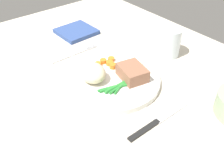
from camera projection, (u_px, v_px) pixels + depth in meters
The scene contains 10 objects.
dining_table at pixel (113, 92), 69.79cm from camera, with size 120.00×90.00×2.00cm.
dinner_plate at pixel (112, 80), 71.29cm from camera, with size 26.28×26.28×1.60cm, color white.
meat_portion at pixel (132, 73), 69.64cm from camera, with size 7.88×6.16×3.53cm, color #936047.
mashed_potatoes at pixel (92, 73), 68.47cm from camera, with size 7.80×6.72×4.85cm, color beige.
carrot_slices at pixel (107, 63), 75.56cm from camera, with size 5.83×6.71×1.28cm.
green_beans at pixel (116, 87), 66.96cm from camera, with size 4.44×10.04×0.86cm.
fork at pixel (75, 54), 83.25cm from camera, with size 1.44×16.60×0.40cm.
knife at pixel (160, 119), 60.09cm from camera, with size 1.70×20.50×0.64cm.
water_glass at pixel (168, 44), 81.14cm from camera, with size 7.34×7.34×9.08cm.
napkin at pixel (76, 31), 94.81cm from camera, with size 12.33×12.55×1.42cm, color #334C8C.
Camera 1 is at (41.42, -33.64, 46.23)cm, focal length 41.61 mm.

